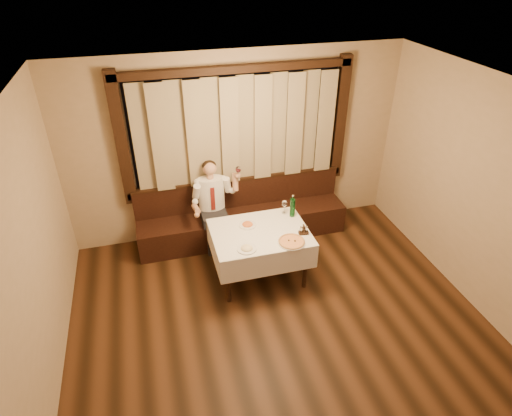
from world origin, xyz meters
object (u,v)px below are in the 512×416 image
object	(u,v)px
pasta_cream	(247,247)
banquette	(242,218)
dining_table	(260,238)
seated_man	(213,199)
green_bottle	(292,207)
pasta_red	(247,223)
pizza	(292,242)
cruet_caddy	(304,231)

from	to	relation	value
pasta_cream	banquette	bearing A→B (deg)	79.03
dining_table	seated_man	size ratio (longest dim) A/B	0.94
green_bottle	seated_man	bearing A→B (deg)	145.02
banquette	pasta_red	bearing A→B (deg)	-98.30
pizza	pasta_cream	bearing A→B (deg)	178.45
banquette	green_bottle	bearing A→B (deg)	-55.72
seated_man	dining_table	bearing A→B (deg)	-64.04
dining_table	pizza	distance (m)	0.48
seated_man	cruet_caddy	bearing A→B (deg)	-49.06
dining_table	pasta_cream	xyz separation A→B (m)	(-0.26, -0.32, 0.14)
banquette	dining_table	bearing A→B (deg)	-90.00
pasta_red	pasta_cream	world-z (taller)	pasta_cream
banquette	pizza	world-z (taller)	banquette
green_bottle	pasta_cream	bearing A→B (deg)	-144.28
banquette	cruet_caddy	xyz separation A→B (m)	(0.53, -1.22, 0.49)
banquette	pizza	bearing A→B (deg)	-76.84
dining_table	pasta_cream	bearing A→B (deg)	-128.94
pasta_cream	green_bottle	xyz separation A→B (m)	(0.79, 0.57, 0.11)
pasta_cream	seated_man	distance (m)	1.27
banquette	seated_man	size ratio (longest dim) A/B	2.36
pizza	pasta_red	distance (m)	0.68
banquette	cruet_caddy	size ratio (longest dim) A/B	23.80
cruet_caddy	pasta_red	bearing A→B (deg)	155.03
cruet_caddy	seated_man	xyz separation A→B (m)	(-0.99, 1.14, -0.01)
pizza	pasta_cream	xyz separation A→B (m)	(-0.58, 0.02, 0.02)
pasta_red	cruet_caddy	world-z (taller)	cruet_caddy
pasta_red	pizza	bearing A→B (deg)	-49.72
banquette	pizza	size ratio (longest dim) A/B	9.05
pizza	green_bottle	world-z (taller)	green_bottle
banquette	cruet_caddy	world-z (taller)	banquette
banquette	pasta_red	xyz separation A→B (m)	(-0.12, -0.84, 0.48)
green_bottle	seated_man	distance (m)	1.21
dining_table	green_bottle	distance (m)	0.63
pasta_red	seated_man	distance (m)	0.82
pasta_cream	green_bottle	size ratio (longest dim) A/B	0.73
banquette	seated_man	distance (m)	0.67
pasta_cream	green_bottle	bearing A→B (deg)	35.72
pasta_cream	green_bottle	world-z (taller)	green_bottle
pasta_red	cruet_caddy	distance (m)	0.76
pizza	cruet_caddy	distance (m)	0.25
pasta_red	pasta_cream	bearing A→B (deg)	-105.31
pasta_red	green_bottle	size ratio (longest dim) A/B	0.70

